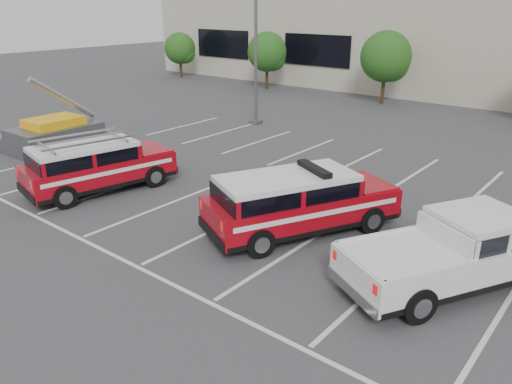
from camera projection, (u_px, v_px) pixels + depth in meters
ground at (211, 231)px, 15.34m from camera, size 120.00×120.00×0.00m
stall_markings at (295, 191)px, 18.59m from camera, size 23.00×15.00×0.01m
tree_far_left at (181, 49)px, 45.07m from camera, size 2.77×2.77×3.99m
tree_left at (268, 53)px, 39.09m from camera, size 3.07×3.07×4.42m
tree_mid_left at (387, 58)px, 33.10m from camera, size 3.37×3.37×4.85m
light_pole_left at (256, 29)px, 26.88m from camera, size 0.90×0.60×10.24m
fire_chief_suv at (299, 206)px, 15.02m from camera, size 4.47×6.14×2.04m
white_pickup at (459, 257)px, 12.27m from camera, size 4.70×6.23×1.84m
ladder_suv at (97, 169)px, 18.36m from camera, size 3.14×5.61×2.08m
utility_rig at (53, 136)px, 23.38m from camera, size 3.49×4.23×3.53m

